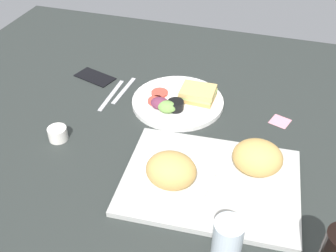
{
  "coord_description": "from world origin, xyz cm",
  "views": [
    {
      "loc": [
        -24.98,
        89.98,
        76.12
      ],
      "look_at": [
        2.0,
        3.0,
        4.0
      ],
      "focal_mm": 42.58,
      "sensor_mm": 36.0,
      "label": 1
    }
  ],
  "objects": [
    {
      "name": "ground_plane",
      "position": [
        0.0,
        0.0,
        -1.5
      ],
      "size": [
        190.0,
        150.0,
        3.0
      ],
      "primitive_type": "cube",
      "color": "#282D2B"
    },
    {
      "name": "serving_tray",
      "position": [
        -14.19,
        18.03,
        0.8
      ],
      "size": [
        47.08,
        35.9,
        1.6
      ],
      "primitive_type": "cube",
      "rotation": [
        0.0,
        0.0,
        0.07
      ],
      "color": "#B2B2AD",
      "rests_on": "ground_plane"
    },
    {
      "name": "bread_plate_near",
      "position": [
        -24.56,
        12.74,
        5.82
      ],
      "size": [
        19.74,
        19.74,
        10.13
      ],
      "color": "white",
      "rests_on": "serving_tray"
    },
    {
      "name": "bread_plate_far",
      "position": [
        -4.82,
        23.3,
        5.65
      ],
      "size": [
        20.42,
        20.42,
        10.0
      ],
      "color": "white",
      "rests_on": "serving_tray"
    },
    {
      "name": "plate_with_salad",
      "position": [
        3.29,
        -13.75,
        1.64
      ],
      "size": [
        30.12,
        30.12,
        5.4
      ],
      "color": "white",
      "rests_on": "ground_plane"
    },
    {
      "name": "drinking_glass",
      "position": [
        -22.03,
        40.02,
        6.71
      ],
      "size": [
        6.26,
        6.26,
        13.42
      ],
      "primitive_type": "cylinder",
      "color": "silver",
      "rests_on": "ground_plane"
    },
    {
      "name": "espresso_cup",
      "position": [
        32.55,
        13.63,
        2.0
      ],
      "size": [
        5.6,
        5.6,
        4.0
      ],
      "primitive_type": "cylinder",
      "color": "silver",
      "rests_on": "ground_plane"
    },
    {
      "name": "fork",
      "position": [
        23.94,
        -16.16,
        0.25
      ],
      "size": [
        2.33,
        17.05,
        0.5
      ],
      "primitive_type": "cube",
      "rotation": [
        0.0,
        0.0,
        1.52
      ],
      "color": "#B7B7BC",
      "rests_on": "ground_plane"
    },
    {
      "name": "knife",
      "position": [
        26.94,
        -12.16,
        0.25
      ],
      "size": [
        1.45,
        19.0,
        0.5
      ],
      "primitive_type": "cube",
      "rotation": [
        0.0,
        0.0,
        1.57
      ],
      "color": "#B7B7BC",
      "rests_on": "ground_plane"
    },
    {
      "name": "cell_phone",
      "position": [
        37.33,
        -21.11,
        0.4
      ],
      "size": [
        15.88,
        11.1,
        0.8
      ],
      "primitive_type": "cube",
      "rotation": [
        0.0,
        0.0,
        -0.3
      ],
      "color": "black",
      "rests_on": "ground_plane"
    },
    {
      "name": "sticky_note",
      "position": [
        -29.31,
        -14.39,
        0.06
      ],
      "size": [
        7.1,
        7.1,
        0.12
      ],
      "primitive_type": "cube",
      "rotation": [
        0.0,
        0.0,
        -0.33
      ],
      "color": "pink",
      "rests_on": "ground_plane"
    }
  ]
}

